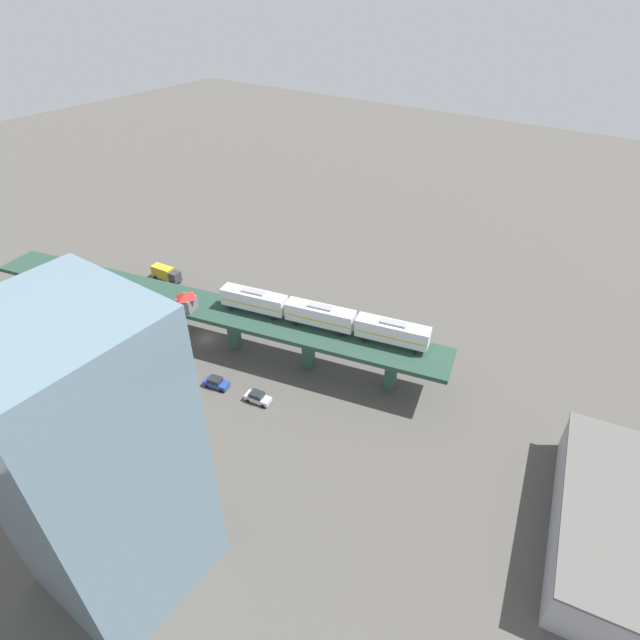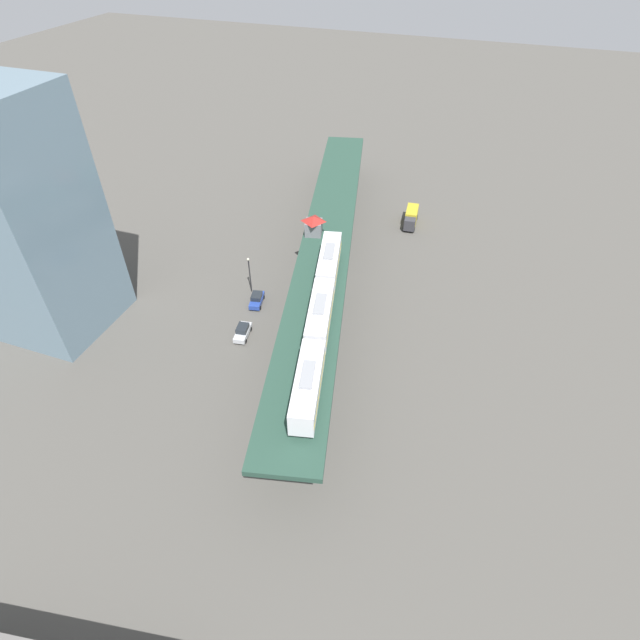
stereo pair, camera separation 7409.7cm
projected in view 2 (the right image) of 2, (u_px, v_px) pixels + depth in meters
The scene contains 9 objects.
ground_plane at pixel (326, 277), 90.74m from camera, with size 400.00×400.00×0.00m, color #4C4944.
elevated_viaduct at pixel (327, 243), 86.33m from camera, with size 29.16×91.49×8.11m.
subway_train at pixel (320, 314), 66.28m from camera, with size 11.21×36.86×4.45m.
signal_hut at pixel (314, 225), 85.31m from camera, with size 3.87×3.87×3.40m.
street_car_silver at pixel (243, 331), 78.13m from camera, with size 2.50×4.63×1.89m.
street_car_blue at pixel (257, 299), 84.26m from camera, with size 2.72×4.69×1.89m.
delivery_truck at pixel (411, 217), 103.62m from camera, with size 2.95×7.38×3.20m.
street_lamp at pixel (250, 272), 84.75m from camera, with size 0.44×0.44×6.94m.
office_tower at pixel (24, 221), 70.18m from camera, with size 16.00×16.00×36.00m.
Camera 2 is at (-23.54, 69.88, 53.50)m, focal length 28.00 mm.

